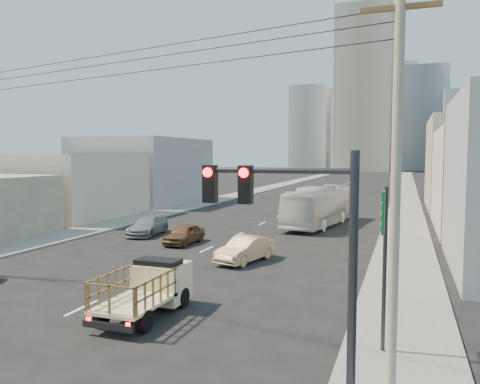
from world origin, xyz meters
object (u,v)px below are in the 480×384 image
Objects in this scene: traffic_signal at (301,247)px; city_bus at (320,206)px; green_sign at (384,230)px; sedan_grey at (148,226)px; utility_pole at (396,186)px; sedan_tan at (245,249)px; flatbed_pickup at (147,285)px; sedan_brown at (184,234)px.

city_bus is at bearing 99.08° from traffic_signal.
green_sign is (6.22, -25.19, 2.10)m from city_bus.
sedan_grey is 0.46× the size of utility_pole.
utility_pole is (17.80, -18.52, 4.51)m from sedan_grey.
utility_pole is at bearing -52.99° from sedan_grey.
sedan_tan is 11.33m from sedan_grey.
flatbed_pickup is 1.15× the size of sedan_brown.
sedan_grey is at bearing 153.08° from sedan_brown.
sedan_grey is at bearing 163.31° from sedan_tan.
utility_pole is at bearing 55.39° from traffic_signal.
sedan_brown is at bearing 134.07° from green_sign.
green_sign is 0.50× the size of utility_pole.
traffic_signal is at bearing -39.33° from flatbed_pickup.
city_bus is at bearing 32.34° from sedan_grey.
sedan_grey is (-11.25, -9.17, -0.97)m from city_bus.
sedan_brown is at bearing 161.44° from sedan_tan.
city_bus is 1.97× the size of traffic_signal.
green_sign reaches higher than city_bus.
sedan_brown is 19.43m from green_sign.
traffic_signal reaches higher than flatbed_pickup.
traffic_signal reaches higher than sedan_grey.
traffic_signal is 5.21m from green_sign.
sedan_grey is 23.90m from green_sign.
sedan_brown is 21.74m from utility_pole.
utility_pole is (13.68, -16.28, 4.53)m from sedan_brown.
traffic_signal is (4.82, -30.20, 2.43)m from city_bus.
city_bus is at bearing 98.59° from sedan_tan.
sedan_grey is (-4.12, 2.24, 0.02)m from sedan_brown.
sedan_brown is 0.83× the size of sedan_grey.
sedan_tan is (5.57, -3.63, 0.04)m from sedan_brown.
sedan_brown is 0.91× the size of sedan_tan.
flatbed_pickup is 8.82m from green_sign.
utility_pole is (0.34, -2.50, 1.44)m from green_sign.
utility_pole is at bearing -82.33° from green_sign.
sedan_grey is 26.69m from traffic_signal.
green_sign is at bearing -44.31° from sedan_brown.
utility_pole is (1.73, 2.51, 1.11)m from traffic_signal.
sedan_tan is 0.84× the size of green_sign.
green_sign is at bearing -38.09° from sedan_tan.
sedan_tan is (-1.55, -15.04, -0.95)m from city_bus.
green_sign is at bearing -4.93° from flatbed_pickup.
city_bus is 3.07× the size of sedan_brown.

